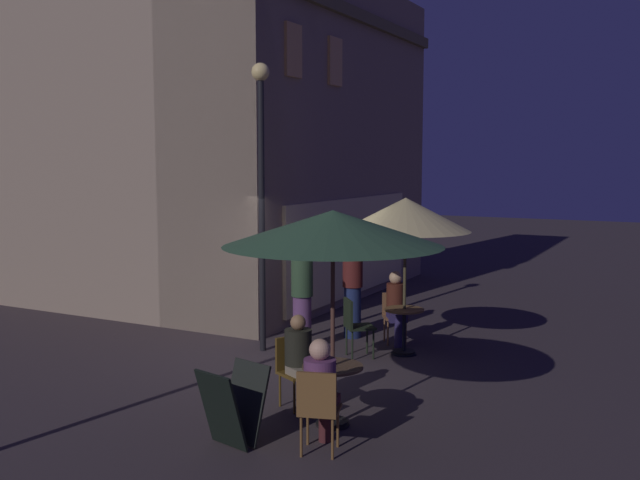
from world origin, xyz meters
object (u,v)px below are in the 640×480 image
object	(u,v)px
cafe_chair_1	(354,322)
patron_seated_0	(396,303)
patio_umbrella_0	(406,215)
cafe_chair_3	(318,404)
patron_standing_4	(302,298)
cafe_chair_0	(394,313)
patron_seated_2	(321,387)
menu_sandwich_board	(234,406)
cafe_table_1	(333,382)
patron_seated_1	(301,356)
cafe_table_0	(404,324)
cafe_chair_2	(294,365)
street_lamp_near_corner	(261,166)
patio_umbrella_1	(333,229)
patron_standing_3	(353,290)

from	to	relation	value
cafe_chair_1	patron_seated_0	size ratio (longest dim) A/B	0.76
patio_umbrella_0	cafe_chair_3	distance (m)	4.54
patron_seated_0	patron_standing_4	bearing A→B (deg)	-83.99
cafe_chair_0	patron_seated_2	distance (m)	4.81
menu_sandwich_board	cafe_table_1	world-z (taller)	menu_sandwich_board
patron_seated_0	patron_seated_1	distance (m)	3.55
cafe_table_0	cafe_chair_3	bearing A→B (deg)	-171.26
cafe_chair_2	cafe_chair_3	world-z (taller)	cafe_chair_3
cafe_chair_3	patron_seated_0	world-z (taller)	patron_seated_0
cafe_chair_3	patron_seated_0	size ratio (longest dim) A/B	0.75
cafe_chair_0	patron_seated_0	world-z (taller)	patron_seated_0
patio_umbrella_0	patron_seated_2	size ratio (longest dim) A/B	2.04
cafe_table_1	cafe_chair_3	bearing A→B (deg)	-163.09
cafe_chair_3	patron_seated_0	xyz separation A→B (m)	(4.72, 1.00, 0.14)
cafe_chair_3	patron_standing_4	bearing A→B (deg)	14.46
menu_sandwich_board	cafe_table_1	size ratio (longest dim) A/B	1.20
menu_sandwich_board	cafe_chair_3	distance (m)	0.97
street_lamp_near_corner	patio_umbrella_1	xyz separation A→B (m)	(-2.46, -2.52, -0.69)
patio_umbrella_0	patron_standing_3	distance (m)	1.96
cafe_table_1	patio_umbrella_0	bearing A→B (deg)	6.57
cafe_table_1	patron_standing_4	xyz separation A→B (m)	(2.84, 1.99, 0.33)
patron_seated_0	patio_umbrella_1	bearing A→B (deg)	-22.41
cafe_table_1	cafe_chair_3	xyz separation A→B (m)	(-0.85, -0.26, 0.04)
patron_standing_3	cafe_table_1	bearing A→B (deg)	-153.22
street_lamp_near_corner	patron_standing_4	bearing A→B (deg)	-54.34
menu_sandwich_board	cafe_chair_0	world-z (taller)	menu_sandwich_board
cafe_table_1	patio_umbrella_1	world-z (taller)	patio_umbrella_1
patio_umbrella_0	cafe_chair_0	xyz separation A→B (m)	(0.66, 0.44, -1.74)
cafe_chair_0	cafe_chair_1	bearing A→B (deg)	-42.40
cafe_table_0	patron_standing_3	bearing A→B (deg)	62.64
patron_seated_0	patron_standing_3	world-z (taller)	patron_standing_3
patio_umbrella_1	patron_standing_4	bearing A→B (deg)	35.05
street_lamp_near_corner	cafe_table_0	world-z (taller)	street_lamp_near_corner
patio_umbrella_1	patron_seated_0	bearing A→B (deg)	10.86
cafe_chair_2	patron_seated_1	world-z (taller)	patron_seated_1
cafe_table_1	patio_umbrella_0	world-z (taller)	patio_umbrella_0
street_lamp_near_corner	cafe_chair_0	xyz separation A→B (m)	(1.52, -1.70, -2.50)
patio_umbrella_0	patron_seated_1	size ratio (longest dim) A/B	2.12
patron_seated_1	patron_standing_3	distance (m)	3.76
cafe_chair_0	patron_seated_2	bearing A→B (deg)	-20.84
menu_sandwich_board	cafe_table_0	bearing A→B (deg)	8.81
street_lamp_near_corner	patron_seated_2	bearing A→B (deg)	-139.23
menu_sandwich_board	patron_standing_4	xyz separation A→B (m)	(3.88, 1.30, 0.41)
patio_umbrella_1	patron_standing_4	size ratio (longest dim) A/B	1.50
patio_umbrella_1	cafe_chair_0	size ratio (longest dim) A/B	3.02
street_lamp_near_corner	cafe_table_1	world-z (taller)	street_lamp_near_corner
cafe_chair_1	patron_seated_0	xyz separation A→B (m)	(1.09, -0.27, 0.13)
cafe_table_0	cafe_chair_0	world-z (taller)	cafe_chair_0
patio_umbrella_1	patron_standing_4	world-z (taller)	patio_umbrella_1
patron_seated_1	cafe_chair_3	bearing A→B (deg)	-25.90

